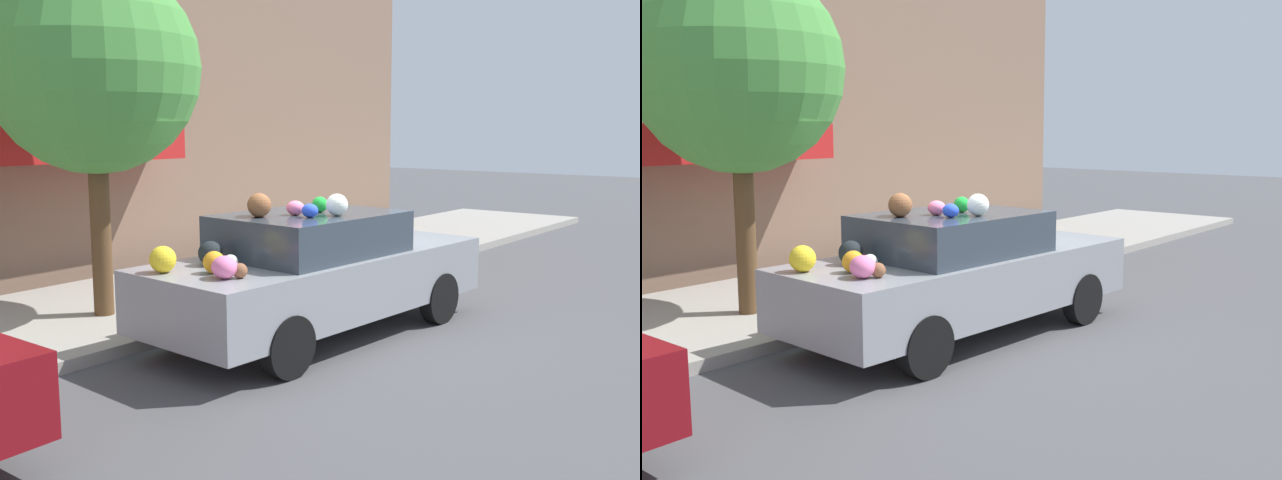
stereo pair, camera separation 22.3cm
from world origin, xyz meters
TOP-DOWN VIEW (x-y plane):
  - ground_plane at (0.00, 0.00)m, footprint 60.00×60.00m
  - sidewalk_curb at (0.00, 2.70)m, footprint 24.00×3.20m
  - building_facade at (-0.01, 4.92)m, footprint 18.00×1.20m
  - street_tree at (-1.29, 2.34)m, footprint 2.50×2.50m
  - fire_hydrant at (2.76, 1.53)m, footprint 0.20×0.20m
  - art_car at (-0.05, 0.00)m, footprint 4.47×1.92m

SIDE VIEW (x-z plane):
  - ground_plane at x=0.00m, z-range 0.00..0.00m
  - sidewalk_curb at x=0.00m, z-range 0.00..0.14m
  - fire_hydrant at x=2.76m, z-range 0.13..0.83m
  - art_car at x=-0.05m, z-range -0.09..1.62m
  - building_facade at x=-0.01m, z-range -0.04..5.79m
  - street_tree at x=-1.29m, z-range 0.98..5.18m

